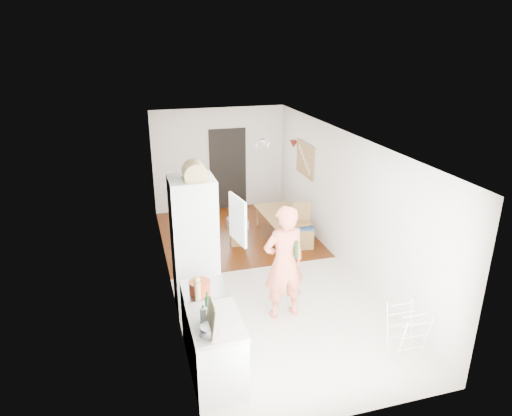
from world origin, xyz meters
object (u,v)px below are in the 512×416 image
person (284,253)px  stool (238,236)px  dining_table (283,226)px  drying_rack (407,333)px  dining_chair (303,226)px

person → stool: size_ratio=5.52×
person → dining_table: person is taller
person → drying_rack: 1.99m
dining_chair → dining_table: bearing=116.4°
stool → dining_table: bearing=9.0°
drying_rack → dining_table: bearing=95.2°
dining_table → dining_chair: 0.72m
person → dining_chair: (1.18, 2.19, -0.61)m
dining_table → stool: dining_table is taller
person → stool: (-0.07, 2.67, -0.87)m
dining_table → drying_rack: drying_rack is taller
dining_chair → drying_rack: size_ratio=1.21×
person → dining_chair: size_ratio=2.33×
dining_table → dining_chair: bearing=-163.9°
dining_chair → stool: 1.36m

